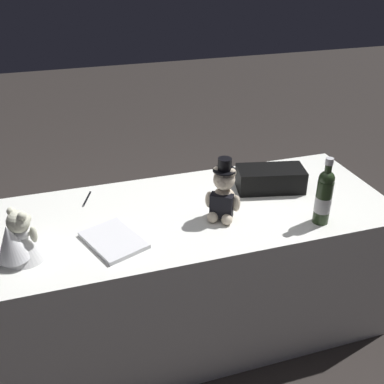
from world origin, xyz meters
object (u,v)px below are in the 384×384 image
(guestbook, at_px, (114,240))
(champagne_bottle, at_px, (324,196))
(gift_case_black, at_px, (270,179))
(teddy_bear_groom, at_px, (223,195))
(signing_pen, at_px, (87,199))
(teddy_bear_bride, at_px, (18,240))

(guestbook, bearing_deg, champagne_bottle, 150.85)
(gift_case_black, bearing_deg, teddy_bear_groom, 29.13)
(champagne_bottle, height_order, signing_pen, champagne_bottle)
(gift_case_black, bearing_deg, champagne_bottle, 102.87)
(teddy_bear_groom, relative_size, signing_pen, 2.12)
(teddy_bear_groom, height_order, gift_case_black, teddy_bear_groom)
(teddy_bear_bride, bearing_deg, teddy_bear_groom, -176.42)
(signing_pen, height_order, gift_case_black, gift_case_black)
(teddy_bear_groom, distance_m, guestbook, 0.53)
(champagne_bottle, bearing_deg, guestbook, -7.51)
(teddy_bear_bride, xyz_separation_m, signing_pen, (-0.30, -0.40, -0.09))
(champagne_bottle, bearing_deg, teddy_bear_bride, -5.12)
(signing_pen, distance_m, guestbook, 0.41)
(teddy_bear_bride, xyz_separation_m, guestbook, (-0.37, -0.01, -0.08))
(signing_pen, bearing_deg, champagne_bottle, 152.35)
(teddy_bear_groom, height_order, signing_pen, teddy_bear_groom)
(teddy_bear_groom, xyz_separation_m, teddy_bear_bride, (0.88, 0.06, -0.02))
(champagne_bottle, xyz_separation_m, guestbook, (0.92, -0.12, -0.12))
(champagne_bottle, relative_size, gift_case_black, 0.87)
(teddy_bear_bride, xyz_separation_m, gift_case_black, (-1.21, -0.24, -0.03))
(teddy_bear_groom, relative_size, champagne_bottle, 0.93)
(champagne_bottle, height_order, guestbook, champagne_bottle)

